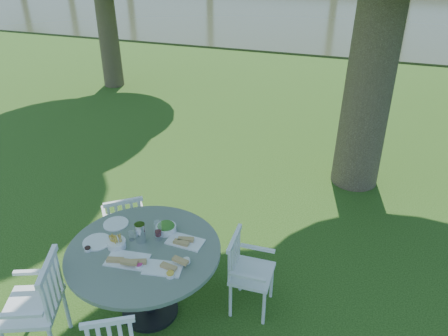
% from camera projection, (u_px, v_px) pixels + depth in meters
% --- Properties ---
extents(ground, '(140.00, 140.00, 0.00)m').
position_uv_depth(ground, '(219.00, 233.00, 5.57)').
color(ground, '#17370B').
rests_on(ground, ground).
extents(table, '(1.44, 1.44, 0.81)m').
position_uv_depth(table, '(145.00, 262.00, 4.13)').
color(table, black).
rests_on(table, ground).
extents(chair_ne, '(0.41, 0.44, 0.85)m').
position_uv_depth(chair_ne, '(244.00, 267.00, 4.29)').
color(chair_ne, white).
rests_on(chair_ne, ground).
extents(chair_nw, '(0.58, 0.57, 0.84)m').
position_uv_depth(chair_nw, '(125.00, 221.00, 4.97)').
color(chair_nw, white).
rests_on(chair_nw, ground).
extents(chair_sw, '(0.62, 0.64, 1.00)m').
position_uv_depth(chair_sw, '(42.00, 301.00, 3.79)').
color(chair_sw, white).
rests_on(chair_sw, ground).
extents(tableware, '(1.11, 0.73, 0.20)m').
position_uv_depth(tableware, '(142.00, 240.00, 4.11)').
color(tableware, white).
rests_on(tableware, table).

